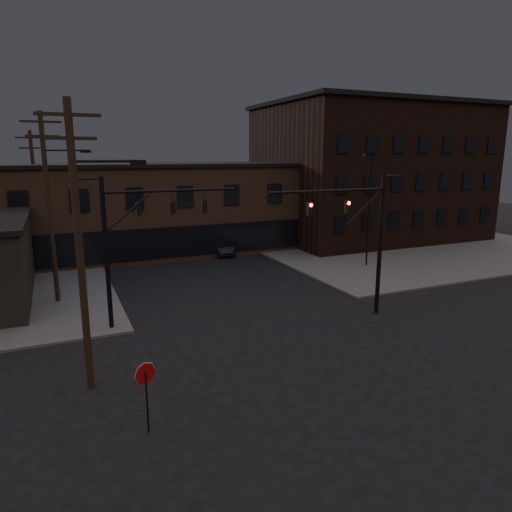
{
  "coord_description": "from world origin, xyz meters",
  "views": [
    {
      "loc": [
        -10.23,
        -15.83,
        9.0
      ],
      "look_at": [
        -0.12,
        6.94,
        3.5
      ],
      "focal_mm": 32.0,
      "sensor_mm": 36.0,
      "label": 1
    }
  ],
  "objects_px": {
    "traffic_signal_near": "(364,231)",
    "parked_car_lot_a": "(364,238)",
    "stop_sign": "(146,381)",
    "car_crossing": "(222,246)",
    "traffic_signal_far": "(131,235)",
    "parked_car_lot_b": "(371,230)"
  },
  "relations": [
    {
      "from": "traffic_signal_near",
      "to": "parked_car_lot_a",
      "type": "distance_m",
      "value": 21.66
    },
    {
      "from": "stop_sign",
      "to": "car_crossing",
      "type": "xyz_separation_m",
      "value": [
        11.75,
        25.52,
        -1.11
      ]
    },
    {
      "from": "traffic_signal_far",
      "to": "car_crossing",
      "type": "height_order",
      "value": "traffic_signal_far"
    },
    {
      "from": "car_crossing",
      "to": "traffic_signal_far",
      "type": "bearing_deg",
      "value": -116.1
    },
    {
      "from": "parked_car_lot_a",
      "to": "traffic_signal_near",
      "type": "bearing_deg",
      "value": 149.3
    },
    {
      "from": "parked_car_lot_a",
      "to": "stop_sign",
      "type": "bearing_deg",
      "value": 138.42
    },
    {
      "from": "traffic_signal_far",
      "to": "parked_car_lot_a",
      "type": "distance_m",
      "value": 28.68
    },
    {
      "from": "traffic_signal_far",
      "to": "parked_car_lot_a",
      "type": "relative_size",
      "value": 1.98
    },
    {
      "from": "traffic_signal_far",
      "to": "car_crossing",
      "type": "xyz_separation_m",
      "value": [
        10.47,
        15.54,
        -4.27
      ]
    },
    {
      "from": "traffic_signal_far",
      "to": "stop_sign",
      "type": "xyz_separation_m",
      "value": [
        -1.28,
        -9.99,
        -3.17
      ]
    },
    {
      "from": "traffic_signal_far",
      "to": "car_crossing",
      "type": "relative_size",
      "value": 1.78
    },
    {
      "from": "traffic_signal_near",
      "to": "car_crossing",
      "type": "relative_size",
      "value": 1.78
    },
    {
      "from": "traffic_signal_near",
      "to": "parked_car_lot_b",
      "type": "relative_size",
      "value": 1.53
    },
    {
      "from": "stop_sign",
      "to": "parked_car_lot_a",
      "type": "xyz_separation_m",
      "value": [
        26.31,
        23.35,
        -1.01
      ]
    },
    {
      "from": "traffic_signal_near",
      "to": "car_crossing",
      "type": "height_order",
      "value": "traffic_signal_near"
    },
    {
      "from": "stop_sign",
      "to": "parked_car_lot_b",
      "type": "bearing_deg",
      "value": 41.79
    },
    {
      "from": "parked_car_lot_b",
      "to": "traffic_signal_far",
      "type": "bearing_deg",
      "value": 136.04
    },
    {
      "from": "traffic_signal_near",
      "to": "traffic_signal_far",
      "type": "bearing_deg",
      "value": 163.83
    },
    {
      "from": "traffic_signal_near",
      "to": "parked_car_lot_a",
      "type": "relative_size",
      "value": 1.98
    },
    {
      "from": "traffic_signal_near",
      "to": "stop_sign",
      "type": "relative_size",
      "value": 3.23
    },
    {
      "from": "stop_sign",
      "to": "traffic_signal_near",
      "type": "bearing_deg",
      "value": 25.9
    },
    {
      "from": "parked_car_lot_b",
      "to": "traffic_signal_near",
      "type": "bearing_deg",
      "value": 156.74
    }
  ]
}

